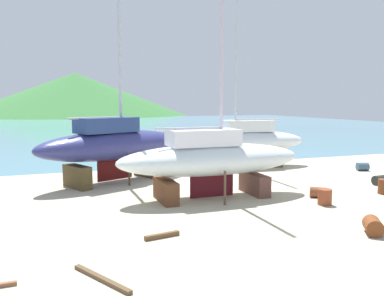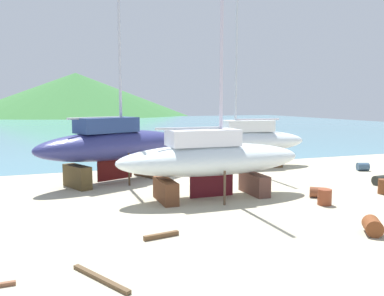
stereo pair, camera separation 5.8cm
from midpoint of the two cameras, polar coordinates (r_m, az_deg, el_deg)
name	(u,v)px [view 2 (the right image)]	position (r m, az deg, el deg)	size (l,w,h in m)	color
ground_plane	(236,202)	(20.12, 6.31, -7.71)	(47.10, 47.10, 0.00)	#B1A88D
sea_water	(92,127)	(80.58, -14.09, 2.88)	(140.76, 101.54, 0.01)	teal
headland_hill	(77,115)	(157.99, -16.06, 4.56)	(164.19, 164.19, 31.39)	#377036
sailboat_mid_port	(242,140)	(30.67, 7.20, 1.07)	(10.49, 3.81, 17.19)	#44332D
sailboat_far_slipway	(211,159)	(20.63, 2.80, -1.51)	(9.98, 3.37, 14.18)	brown
sailboat_small_center	(114,144)	(25.11, -11.00, 0.52)	(10.49, 6.59, 16.44)	brown
worker	(163,160)	(28.59, -4.02, -1.65)	(0.49, 0.36, 1.67)	#367545
barrel_rust_mid	(318,192)	(21.95, 17.58, -6.04)	(0.55, 0.55, 0.83)	brown
barrel_ochre	(384,187)	(24.09, 25.72, -4.98)	(0.62, 0.62, 0.79)	brown
barrel_blue_faded	(363,167)	(31.47, 23.19, -2.46)	(0.59, 0.59, 0.79)	#39536D
barrel_tar_black	(373,226)	(16.76, 24.41, -10.08)	(0.64, 0.64, 0.94)	brown
barrel_tipped_left	(325,197)	(20.50, 18.43, -6.64)	(0.66, 0.66, 0.77)	brown
barrel_tipped_center	(380,180)	(26.55, 25.30, -4.16)	(0.59, 0.59, 0.90)	#242723
timber_plank_near	(100,279)	(12.00, -12.76, -17.69)	(2.52, 0.16, 0.11)	brown
timber_long_aft	(161,236)	(15.05, -4.28, -12.33)	(1.37, 0.16, 0.17)	brown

